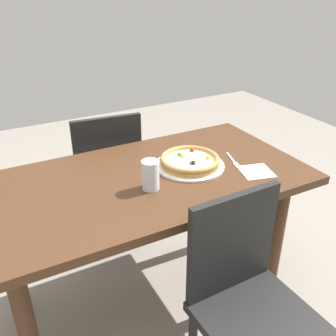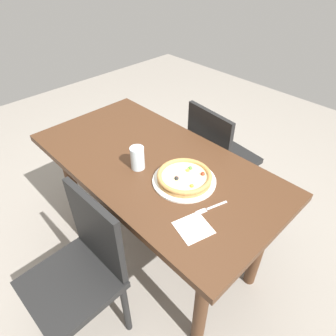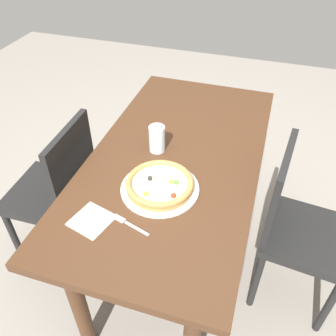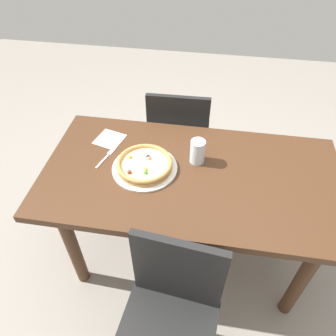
{
  "view_description": "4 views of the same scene",
  "coord_description": "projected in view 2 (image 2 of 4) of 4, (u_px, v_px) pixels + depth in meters",
  "views": [
    {
      "loc": [
        0.6,
        1.35,
        1.58
      ],
      "look_at": [
        -0.12,
        0.0,
        0.78
      ],
      "focal_mm": 40.41,
      "sensor_mm": 36.0,
      "label": 1
    },
    {
      "loc": [
        -1.0,
        0.85,
        1.76
      ],
      "look_at": [
        -0.12,
        0.0,
        0.78
      ],
      "focal_mm": 31.76,
      "sensor_mm": 36.0,
      "label": 2
    },
    {
      "loc": [
        -1.23,
        -0.35,
        1.78
      ],
      "look_at": [
        -0.12,
        0.0,
        0.78
      ],
      "focal_mm": 37.93,
      "sensor_mm": 36.0,
      "label": 3
    },
    {
      "loc": [
        0.06,
        -1.1,
        1.89
      ],
      "look_at": [
        -0.12,
        0.0,
        0.78
      ],
      "focal_mm": 34.26,
      "sensor_mm": 36.0,
      "label": 4
    }
  ],
  "objects": [
    {
      "name": "chair_far",
      "position": [
        81.0,
        271.0,
        1.42
      ],
      "size": [
        0.41,
        0.41,
        0.89
      ],
      "rotation": [
        0.0,
        0.0,
        0.02
      ],
      "color": "black",
      "rests_on": "ground"
    },
    {
      "name": "ground_plane",
      "position": [
        157.0,
        246.0,
        2.13
      ],
      "size": [
        6.0,
        6.0,
        0.0
      ],
      "primitive_type": "plane",
      "color": "gray"
    },
    {
      "name": "drinking_glass",
      "position": [
        137.0,
        158.0,
        1.56
      ],
      "size": [
        0.07,
        0.07,
        0.13
      ],
      "primitive_type": "cylinder",
      "color": "silver",
      "rests_on": "dining_table"
    },
    {
      "name": "napkin",
      "position": [
        193.0,
        228.0,
        1.28
      ],
      "size": [
        0.17,
        0.17,
        0.0
      ],
      "primitive_type": "cube",
      "rotation": [
        0.0,
        0.0,
        -0.27
      ],
      "color": "white",
      "rests_on": "dining_table"
    },
    {
      "name": "fork",
      "position": [
        209.0,
        208.0,
        1.37
      ],
      "size": [
        0.06,
        0.16,
        0.0
      ],
      "rotation": [
        0.0,
        0.0,
        1.27
      ],
      "color": "silver",
      "rests_on": "dining_table"
    },
    {
      "name": "chair_near",
      "position": [
        218.0,
        157.0,
        2.13
      ],
      "size": [
        0.44,
        0.44,
        0.89
      ],
      "rotation": [
        0.0,
        0.0,
        3.03
      ],
      "color": "black",
      "rests_on": "ground"
    },
    {
      "name": "plate",
      "position": [
        184.0,
        181.0,
        1.51
      ],
      "size": [
        0.33,
        0.33,
        0.01
      ],
      "primitive_type": "cylinder",
      "color": "silver",
      "rests_on": "dining_table"
    },
    {
      "name": "dining_table",
      "position": [
        154.0,
        177.0,
        1.72
      ],
      "size": [
        1.47,
        0.76,
        0.76
      ],
      "color": "#472B19",
      "rests_on": "ground"
    },
    {
      "name": "pizza",
      "position": [
        184.0,
        177.0,
        1.5
      ],
      "size": [
        0.28,
        0.28,
        0.04
      ],
      "color": "#B78447",
      "rests_on": "plate"
    }
  ]
}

